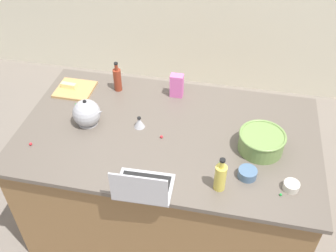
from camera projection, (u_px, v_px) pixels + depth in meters
ground_plane at (168, 216)px, 3.04m from camera, size 12.00×12.00×0.00m
island_counter at (168, 179)px, 2.74m from camera, size 1.90×1.11×0.90m
laptop at (143, 188)px, 2.04m from camera, size 0.32×0.24×0.22m
mixing_bowl_large at (261, 141)px, 2.28m from camera, size 0.28×0.28×0.12m
bottle_oil at (220, 177)px, 2.04m from camera, size 0.06×0.06×0.22m
bottle_soy at (117, 79)px, 2.73m from camera, size 0.06×0.06×0.23m
kettle at (87, 113)px, 2.46m from camera, size 0.21×0.18×0.20m
cutting_board at (75, 89)px, 2.78m from camera, size 0.26×0.24×0.02m
butter_stick_left at (69, 86)px, 2.76m from camera, size 0.11×0.04×0.04m
ramekin_small at (247, 173)px, 2.14m from camera, size 0.11×0.11×0.05m
ramekin_medium at (291, 186)px, 2.08m from camera, size 0.09×0.09×0.04m
kitchen_timer at (139, 122)px, 2.46m from camera, size 0.07×0.07×0.08m
candy_bag at (177, 86)px, 2.68m from camera, size 0.09×0.06×0.17m
candy_0 at (281, 195)px, 2.06m from camera, size 0.01×0.01×0.01m
candy_1 at (76, 105)px, 2.64m from camera, size 0.02×0.02×0.02m
candy_2 at (165, 179)px, 2.13m from camera, size 0.02×0.02×0.02m
candy_3 at (220, 163)px, 2.23m from camera, size 0.02×0.02×0.02m
candy_4 at (161, 137)px, 2.40m from camera, size 0.02×0.02×0.02m
candy_5 at (31, 144)px, 2.35m from camera, size 0.02×0.02×0.02m
candy_6 at (119, 90)px, 2.77m from camera, size 0.02×0.02×0.02m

